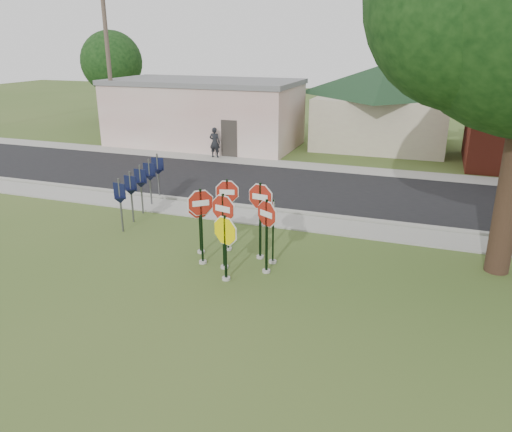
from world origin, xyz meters
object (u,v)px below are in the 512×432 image
(utility_pole_near, at_px, (109,68))
(pedestrian, at_px, (215,142))
(stop_sign_yellow, at_px, (225,240))
(stop_sign_left, at_px, (201,216))
(stop_sign_center, at_px, (223,221))

(utility_pole_near, bearing_deg, pedestrian, -5.23)
(stop_sign_yellow, xyz_separation_m, stop_sign_left, (-1.13, 0.80, 0.33))
(pedestrian, bearing_deg, stop_sign_center, 113.22)
(stop_sign_yellow, height_order, utility_pole_near, utility_pole_near)
(stop_sign_center, distance_m, pedestrian, 15.07)
(utility_pole_near, bearing_deg, stop_sign_yellow, -46.89)
(stop_sign_left, xyz_separation_m, utility_pole_near, (-12.91, 14.20, 3.39))
(stop_sign_center, distance_m, utility_pole_near, 20.08)
(stop_sign_center, relative_size, utility_pole_near, 0.26)
(stop_sign_yellow, distance_m, stop_sign_left, 1.42)
(stop_sign_left, bearing_deg, stop_sign_center, -7.03)
(stop_sign_yellow, bearing_deg, stop_sign_center, 116.65)
(stop_sign_center, relative_size, stop_sign_yellow, 1.18)
(stop_sign_center, xyz_separation_m, stop_sign_yellow, (0.35, -0.70, -0.30))
(utility_pole_near, bearing_deg, stop_sign_left, -47.71)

